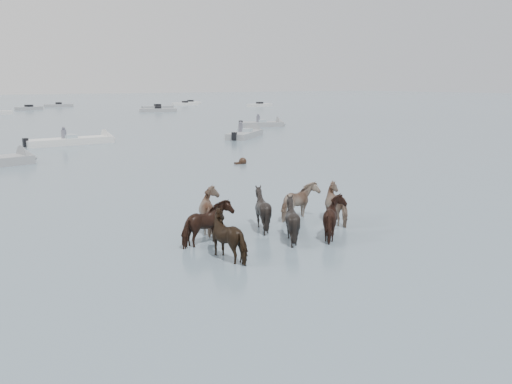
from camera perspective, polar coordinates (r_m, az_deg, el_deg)
ground at (r=13.54m, az=-3.62°, el=-7.23°), size 400.00×400.00×0.00m
pony_herd at (r=15.47m, az=1.80°, el=-2.61°), size 6.31×4.19×1.39m
swimming_pony at (r=28.95m, az=-1.55°, el=3.32°), size 0.72×0.44×0.44m
motorboat_b at (r=31.62m, az=-26.31°, el=3.05°), size 5.45×2.55×1.92m
motorboat_c at (r=40.61m, az=-18.61°, el=5.37°), size 6.78×1.98×1.92m
motorboat_d at (r=43.70m, az=-0.91°, el=6.41°), size 5.33×4.77×1.92m
motorboat_e at (r=53.68m, az=1.36°, el=7.45°), size 5.02×3.17×1.92m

